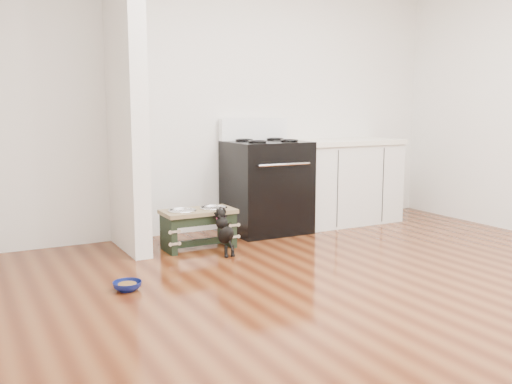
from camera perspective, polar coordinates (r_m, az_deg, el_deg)
name	(u,v)px	position (r m, az deg, el deg)	size (l,w,h in m)	color
ground	(391,297)	(4.00, 13.33, -10.19)	(5.00, 5.00, 0.00)	#421B0B
room_shell	(400,50)	(3.81, 14.20, 13.59)	(5.00, 5.00, 5.00)	silver
partition_wall	(126,97)	(5.10, -12.89, 9.28)	(0.15, 0.80, 2.70)	silver
oven_range	(266,185)	(5.76, 1.04, 0.69)	(0.76, 0.69, 1.14)	black
cabinet_run	(343,181)	(6.31, 8.74, 1.06)	(1.24, 0.64, 0.91)	silver
dog_feeder	(199,221)	(5.13, -5.77, -2.89)	(0.65, 0.35, 0.37)	black
puppy	(224,230)	(4.92, -3.18, -3.81)	(0.11, 0.33, 0.39)	black
floor_bowl	(127,286)	(4.12, -12.75, -9.14)	(0.21, 0.21, 0.06)	#0C1555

